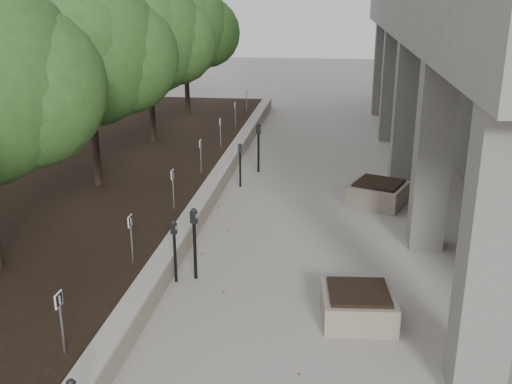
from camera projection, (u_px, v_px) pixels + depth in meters
The scene contains 19 objects.
retaining_wall at pixel (216, 184), 16.42m from camera, with size 0.39×26.00×0.50m, color gray, non-canonical shape.
planting_bed at pixel (89, 180), 16.88m from camera, with size 7.00×26.00×0.40m, color black.
crabapple_tree_3 at pixel (90, 83), 14.93m from camera, with size 4.60×4.00×5.44m, color #28501E, non-canonical shape.
crabapple_tree_4 at pixel (149, 61), 19.62m from camera, with size 4.60×4.00×5.44m, color #28501E, non-canonical shape.
crabapple_tree_5 at pixel (186, 48), 24.32m from camera, with size 4.60×4.00×5.44m, color #28501E, non-canonical shape.
parking_sign_2 at pixel (61, 323), 8.29m from camera, with size 0.04×0.22×0.96m, color black, non-canonical shape.
parking_sign_3 at pixel (131, 239), 11.11m from camera, with size 0.04×0.22×0.96m, color black, non-canonical shape.
parking_sign_4 at pixel (173, 189), 13.93m from camera, with size 0.04×0.22×0.96m, color black, non-canonical shape.
parking_sign_5 at pixel (201, 156), 16.75m from camera, with size 0.04×0.22×0.96m, color black, non-canonical shape.
parking_sign_6 at pixel (220, 133), 19.57m from camera, with size 0.04×0.22×0.96m, color black, non-canonical shape.
parking_sign_7 at pixel (235, 115), 22.39m from camera, with size 0.04×0.22×0.96m, color black, non-canonical shape.
parking_sign_8 at pixel (247, 101), 25.21m from camera, with size 0.04×0.22×0.96m, color black, non-canonical shape.
parking_meter_2 at pixel (175, 252), 11.19m from camera, with size 0.12×0.09×1.26m, color black, non-canonical shape.
parking_meter_3 at pixel (195, 244), 11.29m from camera, with size 0.14×0.10×1.45m, color black, non-canonical shape.
parking_meter_4 at pixel (240, 165), 16.76m from camera, with size 0.13×0.09×1.27m, color black, non-canonical shape.
parking_meter_5 at pixel (258, 148), 18.13m from camera, with size 0.15×0.11×1.53m, color black, non-canonical shape.
planter_front at pixel (358, 305), 9.97m from camera, with size 1.19×1.19×0.56m, color gray, non-canonical shape.
planter_back at pixel (378, 193), 15.48m from camera, with size 1.32×1.32×0.62m, color gray, non-canonical shape.
berry_scatter at pixel (260, 255), 12.52m from camera, with size 3.30×14.10×0.02m, color maroon, non-canonical shape.
Camera 1 is at (1.29, -6.36, 5.27)m, focal length 41.63 mm.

